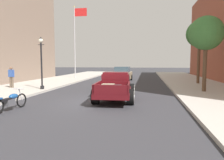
% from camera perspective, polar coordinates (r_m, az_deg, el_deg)
% --- Properties ---
extents(ground_plane, '(140.00, 140.00, 0.00)m').
position_cam_1_polar(ground_plane, '(11.30, -4.08, -6.00)').
color(ground_plane, '#333338').
extents(hotrod_truck_maroon, '(2.36, 5.01, 1.58)m').
position_cam_1_polar(hotrod_truck_maroon, '(11.95, 1.05, -1.73)').
color(hotrod_truck_maroon, '#510F14').
rests_on(hotrod_truck_maroon, ground).
extents(motorcycle_parked, '(0.62, 2.12, 0.93)m').
position_cam_1_polar(motorcycle_parked, '(10.16, -26.57, -5.25)').
color(motorcycle_parked, black).
rests_on(motorcycle_parked, ground).
extents(car_background_tan, '(2.03, 4.38, 1.65)m').
position_cam_1_polar(car_background_tan, '(23.24, 3.00, 1.59)').
color(car_background_tan, tan).
rests_on(car_background_tan, ground).
extents(pedestrian_sidewalk_left, '(0.53, 0.22, 1.65)m').
position_cam_1_polar(pedestrian_sidewalk_left, '(17.88, -26.36, 1.06)').
color(pedestrian_sidewalk_left, brown).
rests_on(pedestrian_sidewalk_left, sidewalk_left).
extents(street_lamp_near, '(0.50, 0.32, 3.85)m').
position_cam_1_polar(street_lamp_near, '(16.02, -19.17, 5.56)').
color(street_lamp_near, black).
rests_on(street_lamp_near, sidewalk_left).
extents(flagpole, '(1.74, 0.16, 9.16)m').
position_cam_1_polar(flagpole, '(27.30, -9.96, 12.56)').
color(flagpole, '#B2B2B7').
rests_on(flagpole, sidewalk_left).
extents(street_tree_nearest, '(2.29, 2.29, 5.11)m').
position_cam_1_polar(street_tree_nearest, '(15.46, 24.85, 11.68)').
color(street_tree_nearest, brown).
rests_on(street_tree_nearest, sidewalk_right).
extents(street_tree_second, '(2.47, 2.47, 5.87)m').
position_cam_1_polar(street_tree_second, '(21.13, 23.33, 11.66)').
color(street_tree_second, brown).
rests_on(street_tree_second, sidewalk_right).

